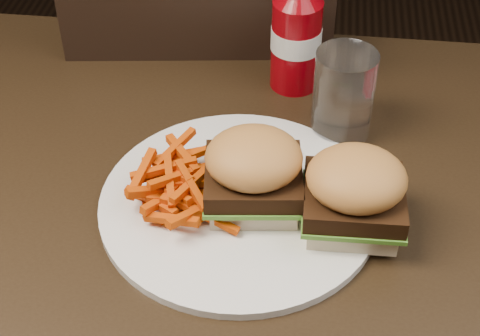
# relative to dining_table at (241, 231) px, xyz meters

# --- Properties ---
(dining_table) EXTENTS (1.20, 0.80, 0.04)m
(dining_table) POSITION_rel_dining_table_xyz_m (0.00, 0.00, 0.00)
(dining_table) COLOR black
(dining_table) RESTS_ON ground
(chair_far) EXTENTS (0.45, 0.45, 0.04)m
(chair_far) POSITION_rel_dining_table_xyz_m (-0.12, 0.50, -0.30)
(chair_far) COLOR black
(chair_far) RESTS_ON ground
(plate) EXTENTS (0.32, 0.32, 0.01)m
(plate) POSITION_rel_dining_table_xyz_m (-0.00, 0.02, 0.03)
(plate) COLOR white
(plate) RESTS_ON dining_table
(sandwich_half_a) EXTENTS (0.10, 0.10, 0.02)m
(sandwich_half_a) POSITION_rel_dining_table_xyz_m (0.01, 0.02, 0.04)
(sandwich_half_a) COLOR beige
(sandwich_half_a) RESTS_ON plate
(sandwich_half_b) EXTENTS (0.10, 0.09, 0.02)m
(sandwich_half_b) POSITION_rel_dining_table_xyz_m (0.12, -0.00, 0.04)
(sandwich_half_b) COLOR beige
(sandwich_half_b) RESTS_ON plate
(fries_pile) EXTENTS (0.12, 0.12, 0.05)m
(fries_pile) POSITION_rel_dining_table_xyz_m (-0.07, 0.02, 0.05)
(fries_pile) COLOR red
(fries_pile) RESTS_ON plate
(ketchup_bottle) EXTENTS (0.09, 0.09, 0.13)m
(ketchup_bottle) POSITION_rel_dining_table_xyz_m (0.04, 0.27, 0.08)
(ketchup_bottle) COLOR #82020A
(ketchup_bottle) RESTS_ON dining_table
(tumbler) EXTENTS (0.10, 0.10, 0.12)m
(tumbler) POSITION_rel_dining_table_xyz_m (0.11, 0.17, 0.08)
(tumbler) COLOR white
(tumbler) RESTS_ON dining_table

